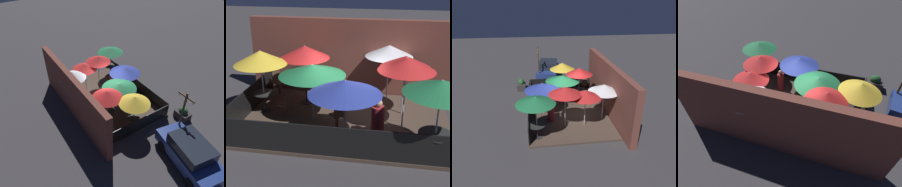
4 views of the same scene
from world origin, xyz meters
The scene contains 21 objects.
ground_plane centered at (0.00, 0.00, 0.00)m, with size 60.00×60.00×0.00m, color #383538.
patio_deck centered at (0.00, 0.00, 0.06)m, with size 7.24×4.91×0.12m.
building_wall centered at (0.00, 2.69, 1.61)m, with size 8.84×0.36×3.22m.
fence_front centered at (0.00, -2.41, 0.59)m, with size 7.04×0.05×0.95m.
fence_side_left centered at (-3.57, 0.00, 0.59)m, with size 0.05×4.71×0.95m.
patio_umbrella_0 centered at (2.81, -1.98, 2.29)m, with size 2.03×2.03×2.36m.
patio_umbrella_1 centered at (-3.05, 0.10, 2.20)m, with size 1.88×1.88×2.33m.
patio_umbrella_2 centered at (-1.72, 1.14, 2.19)m, with size 1.89×1.89×2.31m.
patio_umbrella_3 centered at (2.00, 0.74, 2.11)m, with size 1.77×1.77×2.20m.
patio_umbrella_4 centered at (-1.12, -0.14, 1.93)m, with size 2.30×2.30×2.00m.
patio_umbrella_5 centered at (1.41, 1.97, 2.15)m, with size 1.85×1.85×2.25m.
patio_umbrella_6 centered at (0.20, -1.54, 1.93)m, with size 2.21×2.21×2.04m.
patio_umbrella_7 centered at (1.98, -0.38, 2.36)m, with size 1.83×1.83×2.46m.
dining_table_0 centered at (2.81, -1.98, 0.74)m, with size 0.95×0.95×0.78m.
dining_table_1 centered at (-3.05, 0.10, 0.71)m, with size 0.80×0.80×0.75m.
dining_table_2 centered at (-1.72, 1.14, 0.69)m, with size 0.92×0.92×0.71m.
patio_chair_0 centered at (-3.14, 1.88, 0.64)m, with size 0.54×0.54×0.95m.
patio_chair_1 centered at (-0.14, -0.80, 0.64)m, with size 0.56×0.56×0.95m.
patio_chair_2 centered at (-2.13, -0.13, 0.61)m, with size 0.49×0.49×0.90m.
patio_chair_3 centered at (-0.78, 1.53, 0.65)m, with size 0.52×0.52×0.95m.
patron_0 centered at (1.19, -1.11, 0.70)m, with size 0.58×0.58×1.30m.
Camera 2 is at (1.39, -9.87, 5.26)m, focal length 50.00 mm.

